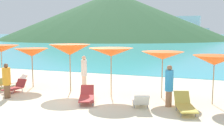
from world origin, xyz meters
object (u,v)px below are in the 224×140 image
object	(u,v)px
beachgoer_2	(84,71)
beachgoer_3	(7,80)
beachgoer_4	(169,85)
lounge_chair_4	(87,96)
umbrella_3	(111,52)
lounge_chair_5	(15,87)
lounge_chair_1	(185,105)
cruise_ship	(173,27)
lounge_chair_6	(140,101)
umbrella_5	(214,60)
umbrella_2	(70,50)
umbrella_4	(163,56)
umbrella_0	(1,49)
umbrella_1	(32,52)
lounge_chair_3	(14,81)

from	to	relation	value
beachgoer_2	beachgoer_3	bearing A→B (deg)	-18.37
beachgoer_4	lounge_chair_4	bearing A→B (deg)	54.19
umbrella_3	lounge_chair_5	size ratio (longest dim) A/B	1.77
umbrella_3	beachgoer_3	xyz separation A→B (m)	(-4.37, -2.06, -1.26)
lounge_chair_1	cruise_ship	world-z (taller)	cruise_ship
umbrella_3	lounge_chair_6	size ratio (longest dim) A/B	1.37
lounge_chair_1	lounge_chair_5	distance (m)	8.56
umbrella_5	beachgoer_3	world-z (taller)	umbrella_5
umbrella_2	beachgoer_3	size ratio (longest dim) A/B	1.50
umbrella_4	lounge_chair_5	bearing A→B (deg)	-169.68
beachgoer_3	cruise_ship	xyz separation A→B (m)	(-25.79, 229.67, 6.41)
lounge_chair_6	beachgoer_4	distance (m)	1.33
umbrella_0	umbrella_1	size ratio (longest dim) A/B	1.05
umbrella_2	umbrella_3	distance (m)	2.39
umbrella_1	lounge_chair_5	distance (m)	2.18
umbrella_0	umbrella_4	size ratio (longest dim) A/B	1.05
lounge_chair_1	lounge_chair_4	size ratio (longest dim) A/B	0.97
lounge_chair_5	umbrella_1	bearing A→B (deg)	88.61
umbrella_5	beachgoer_3	size ratio (longest dim) A/B	1.28
umbrella_5	lounge_chair_4	world-z (taller)	umbrella_5
lounge_chair_1	umbrella_3	bearing A→B (deg)	139.59
beachgoer_2	lounge_chair_6	bearing A→B (deg)	71.81
umbrella_1	lounge_chair_5	xyz separation A→B (m)	(-0.07, -1.37, -1.69)
lounge_chair_4	cruise_ship	distance (m)	231.04
lounge_chair_6	umbrella_1	bearing A→B (deg)	-35.46
lounge_chair_3	umbrella_2	bearing A→B (deg)	20.61
lounge_chair_6	beachgoer_2	bearing A→B (deg)	-53.85
umbrella_2	lounge_chair_1	bearing A→B (deg)	-16.62
lounge_chair_1	cruise_ship	xyz separation A→B (m)	(-33.74, 229.08, 6.97)
beachgoer_2	beachgoer_3	size ratio (longest dim) A/B	1.09
cruise_ship	umbrella_2	bearing A→B (deg)	-80.56
umbrella_5	beachgoer_4	world-z (taller)	umbrella_5
umbrella_3	lounge_chair_3	xyz separation A→B (m)	(-6.17, 0.49, -1.86)
lounge_chair_5	lounge_chair_1	bearing A→B (deg)	-2.93
lounge_chair_4	beachgoer_3	world-z (taller)	beachgoer_3
lounge_chair_1	lounge_chair_4	world-z (taller)	lounge_chair_1
umbrella_1	umbrella_2	bearing A→B (deg)	-5.78
umbrella_1	beachgoer_4	bearing A→B (deg)	-10.48
lounge_chair_1	lounge_chair_5	bearing A→B (deg)	157.55
lounge_chair_1	umbrella_4	bearing A→B (deg)	104.29
beachgoer_4	umbrella_4	bearing A→B (deg)	-23.41
umbrella_2	beachgoer_3	distance (m)	3.36
umbrella_5	lounge_chair_6	size ratio (longest dim) A/B	1.24
lounge_chair_5	lounge_chair_6	xyz separation A→B (m)	(6.75, -0.53, 0.01)
lounge_chair_5	cruise_ship	bearing A→B (deg)	97.75
umbrella_1	umbrella_5	distance (m)	9.44
umbrella_0	cruise_ship	world-z (taller)	cruise_ship
beachgoer_4	umbrella_1	bearing A→B (deg)	34.67
lounge_chair_1	umbrella_1	bearing A→B (deg)	148.46
umbrella_0	lounge_chair_1	distance (m)	11.34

